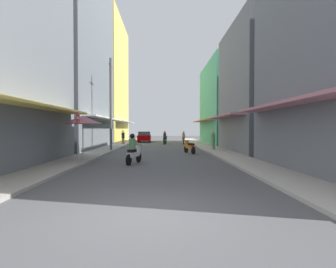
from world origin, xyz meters
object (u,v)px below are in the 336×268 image
(motorbike_silver, at_px, (184,138))
(utility_pole, at_px, (111,104))
(vendor_umbrella, at_px, (83,120))
(parked_car, at_px, (144,137))
(street_sign_no_entry, at_px, (78,131))
(motorbike_green, at_px, (165,138))
(motorbike_orange, at_px, (189,147))
(pedestrian_foreground, at_px, (123,138))
(pedestrian_midway, at_px, (213,139))
(motorbike_white, at_px, (134,150))

(motorbike_silver, bearing_deg, utility_pole, -124.23)
(vendor_umbrella, bearing_deg, parked_car, 84.98)
(motorbike_silver, xyz_separation_m, vendor_umbrella, (-6.90, -16.60, 1.62))
(vendor_umbrella, distance_m, street_sign_no_entry, 1.85)
(motorbike_green, height_order, street_sign_no_entry, street_sign_no_entry)
(motorbike_orange, height_order, pedestrian_foreground, pedestrian_foreground)
(motorbike_green, distance_m, street_sign_no_entry, 18.16)
(parked_car, height_order, street_sign_no_entry, street_sign_no_entry)
(parked_car, height_order, utility_pole, utility_pole)
(parked_car, bearing_deg, motorbike_green, -62.76)
(pedestrian_midway, xyz_separation_m, vendor_umbrella, (-8.59, -6.92, 1.37))
(motorbike_orange, relative_size, vendor_umbrella, 0.68)
(street_sign_no_entry, bearing_deg, pedestrian_foreground, 90.96)
(pedestrian_midway, bearing_deg, parked_car, 115.05)
(motorbike_white, bearing_deg, street_sign_no_entry, -163.10)
(parked_car, bearing_deg, pedestrian_foreground, -104.69)
(motorbike_silver, xyz_separation_m, parked_car, (-5.03, 4.70, 0.04))
(motorbike_silver, relative_size, street_sign_no_entry, 0.68)
(motorbike_orange, bearing_deg, motorbike_white, -121.56)
(pedestrian_foreground, relative_size, street_sign_no_entry, 0.63)
(pedestrian_midway, bearing_deg, pedestrian_foreground, 139.48)
(motorbike_white, height_order, pedestrian_foreground, pedestrian_foreground)
(motorbike_white, relative_size, pedestrian_midway, 1.04)
(motorbike_white, relative_size, parked_car, 0.42)
(parked_car, bearing_deg, utility_pole, -96.59)
(motorbike_silver, height_order, utility_pole, utility_pole)
(motorbike_white, distance_m, motorbike_silver, 17.98)
(motorbike_orange, relative_size, parked_car, 0.42)
(motorbike_white, bearing_deg, parked_car, 92.66)
(parked_car, height_order, pedestrian_midway, pedestrian_midway)
(utility_pole, bearing_deg, motorbike_green, 63.92)
(motorbike_white, distance_m, street_sign_no_entry, 2.91)
(street_sign_no_entry, bearing_deg, utility_pole, 90.68)
(motorbike_silver, height_order, motorbike_orange, motorbike_silver)
(utility_pole, height_order, street_sign_no_entry, utility_pole)
(motorbike_silver, relative_size, motorbike_orange, 1.04)
(pedestrian_midway, height_order, utility_pole, utility_pole)
(parked_car, xyz_separation_m, pedestrian_foreground, (-1.85, -7.05, 0.10))
(pedestrian_foreground, bearing_deg, motorbike_white, -79.25)
(motorbike_green, distance_m, motorbike_orange, 11.29)
(pedestrian_midway, distance_m, vendor_umbrella, 11.11)
(motorbike_green, bearing_deg, pedestrian_foreground, -160.68)
(street_sign_no_entry, bearing_deg, motorbike_white, 16.90)
(motorbike_silver, relative_size, pedestrian_midway, 1.07)
(motorbike_silver, distance_m, utility_pole, 12.34)
(motorbike_white, bearing_deg, vendor_umbrella, 162.26)
(motorbike_green, xyz_separation_m, pedestrian_midway, (3.92, -8.95, 0.25))
(motorbike_silver, bearing_deg, motorbike_white, -102.86)
(utility_pole, distance_m, street_sign_no_entry, 8.72)
(motorbike_white, bearing_deg, motorbike_green, 84.01)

